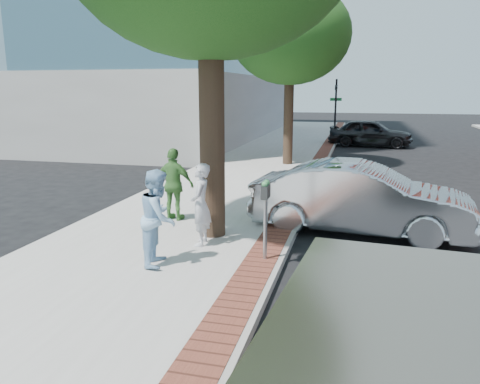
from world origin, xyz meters
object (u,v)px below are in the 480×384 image
(sedan_silver, at_px, (361,199))
(parking_meter, at_px, (266,203))
(person_officer, at_px, (159,217))
(person_green, at_px, (174,184))
(person_gray, at_px, (201,205))
(bg_car, at_px, (370,133))

(sedan_silver, bearing_deg, parking_meter, 153.66)
(person_officer, height_order, person_green, person_green)
(person_gray, xyz_separation_m, sedan_silver, (3.08, 2.05, -0.17))
(bg_car, bearing_deg, person_officer, 174.90)
(person_gray, distance_m, sedan_silver, 3.71)
(person_green, height_order, sedan_silver, person_green)
(person_green, height_order, bg_car, person_green)
(parking_meter, bearing_deg, bg_car, 83.56)
(parking_meter, relative_size, sedan_silver, 0.30)
(person_gray, xyz_separation_m, person_officer, (-0.38, -1.18, 0.03))
(person_gray, distance_m, person_green, 1.98)
(person_green, bearing_deg, parking_meter, 148.81)
(parking_meter, relative_size, person_green, 0.86)
(parking_meter, height_order, person_gray, person_gray)
(person_gray, height_order, person_officer, person_officer)
(sedan_silver, bearing_deg, person_green, 103.10)
(person_officer, xyz_separation_m, person_green, (-0.82, 2.76, 0.00))
(sedan_silver, bearing_deg, person_gray, 130.48)
(parking_meter, distance_m, person_green, 3.35)
(person_green, relative_size, bg_car, 0.37)
(sedan_silver, bearing_deg, bg_car, 5.01)
(parking_meter, relative_size, person_gray, 0.90)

